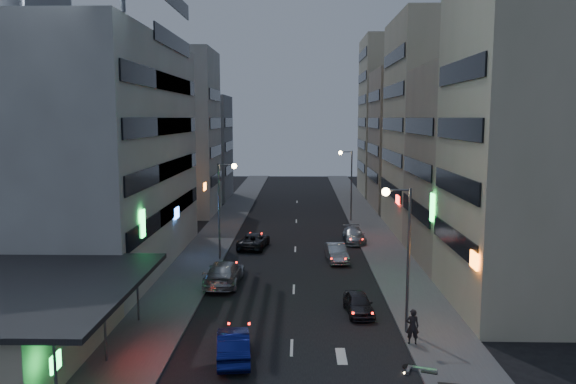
{
  "coord_description": "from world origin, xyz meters",
  "views": [
    {
      "loc": [
        0.41,
        -23.79,
        11.84
      ],
      "look_at": [
        -0.51,
        18.84,
        6.2
      ],
      "focal_mm": 35.0,
      "sensor_mm": 36.0,
      "label": 1
    }
  ],
  "objects_px": {
    "parked_car_right_far": "(354,235)",
    "road_car_silver": "(224,273)",
    "scooter_blue": "(460,372)",
    "person": "(412,326)",
    "scooter_silver_a": "(461,384)",
    "parked_car_right_mid": "(336,253)",
    "road_car_blue": "(233,345)",
    "parked_car_left": "(254,240)",
    "scooter_silver_b": "(439,357)",
    "parked_car_right_near": "(359,303)",
    "scooter_black_b": "(465,373)"
  },
  "relations": [
    {
      "from": "parked_car_right_far",
      "to": "road_car_silver",
      "type": "xyz_separation_m",
      "value": [
        -10.6,
        -13.92,
        0.16
      ]
    },
    {
      "from": "parked_car_right_far",
      "to": "scooter_blue",
      "type": "bearing_deg",
      "value": -88.3
    },
    {
      "from": "person",
      "to": "scooter_silver_a",
      "type": "xyz_separation_m",
      "value": [
        0.94,
        -5.6,
        -0.39
      ]
    },
    {
      "from": "parked_car_right_mid",
      "to": "person",
      "type": "height_order",
      "value": "person"
    },
    {
      "from": "scooter_silver_a",
      "to": "person",
      "type": "bearing_deg",
      "value": 10.67
    },
    {
      "from": "road_car_blue",
      "to": "scooter_blue",
      "type": "xyz_separation_m",
      "value": [
        10.36,
        -2.74,
        -0.03
      ]
    },
    {
      "from": "parked_car_right_mid",
      "to": "parked_car_left",
      "type": "xyz_separation_m",
      "value": [
        -7.27,
        4.68,
        -0.02
      ]
    },
    {
      "from": "parked_car_right_mid",
      "to": "scooter_blue",
      "type": "xyz_separation_m",
      "value": [
        4.05,
        -22.0,
        -0.01
      ]
    },
    {
      "from": "parked_car_right_far",
      "to": "scooter_silver_b",
      "type": "relative_size",
      "value": 2.31
    },
    {
      "from": "parked_car_right_near",
      "to": "parked_car_left",
      "type": "xyz_separation_m",
      "value": [
        -7.81,
        17.3,
        0.05
      ]
    },
    {
      "from": "road_car_silver",
      "to": "person",
      "type": "height_order",
      "value": "person"
    },
    {
      "from": "parked_car_right_far",
      "to": "scooter_blue",
      "type": "height_order",
      "value": "parked_car_right_far"
    },
    {
      "from": "parked_car_right_mid",
      "to": "scooter_black_b",
      "type": "relative_size",
      "value": 2.59
    },
    {
      "from": "parked_car_right_near",
      "to": "parked_car_left",
      "type": "relative_size",
      "value": 0.75
    },
    {
      "from": "parked_car_left",
      "to": "scooter_blue",
      "type": "relative_size",
      "value": 2.61
    },
    {
      "from": "parked_car_right_near",
      "to": "person",
      "type": "xyz_separation_m",
      "value": [
        2.31,
        -4.79,
        0.41
      ]
    },
    {
      "from": "parked_car_left",
      "to": "person",
      "type": "xyz_separation_m",
      "value": [
        10.11,
        -22.1,
        0.35
      ]
    },
    {
      "from": "person",
      "to": "scooter_black_b",
      "type": "bearing_deg",
      "value": 107.96
    },
    {
      "from": "road_car_blue",
      "to": "parked_car_right_mid",
      "type": "bearing_deg",
      "value": -115.5
    },
    {
      "from": "parked_car_right_mid",
      "to": "road_car_silver",
      "type": "distance_m",
      "value": 10.83
    },
    {
      "from": "road_car_silver",
      "to": "scooter_black_b",
      "type": "bearing_deg",
      "value": 131.8
    },
    {
      "from": "parked_car_right_far",
      "to": "scooter_silver_b",
      "type": "distance_m",
      "value": 27.71
    },
    {
      "from": "parked_car_right_mid",
      "to": "person",
      "type": "relative_size",
      "value": 2.34
    },
    {
      "from": "parked_car_right_mid",
      "to": "scooter_black_b",
      "type": "xyz_separation_m",
      "value": [
        4.26,
        -21.93,
        -0.08
      ]
    },
    {
      "from": "scooter_silver_a",
      "to": "scooter_black_b",
      "type": "xyz_separation_m",
      "value": [
        0.48,
        1.09,
        -0.03
      ]
    },
    {
      "from": "parked_car_right_near",
      "to": "parked_car_right_far",
      "type": "relative_size",
      "value": 0.8
    },
    {
      "from": "road_car_blue",
      "to": "scooter_black_b",
      "type": "height_order",
      "value": "road_car_blue"
    },
    {
      "from": "scooter_silver_b",
      "to": "parked_car_left",
      "type": "bearing_deg",
      "value": 43.79
    },
    {
      "from": "person",
      "to": "road_car_blue",
      "type": "bearing_deg",
      "value": 11.88
    },
    {
      "from": "parked_car_left",
      "to": "parked_car_right_far",
      "type": "bearing_deg",
      "value": -157.81
    },
    {
      "from": "parked_car_right_far",
      "to": "scooter_silver_b",
      "type": "bearing_deg",
      "value": -89.34
    },
    {
      "from": "person",
      "to": "parked_car_right_far",
      "type": "bearing_deg",
      "value": -87.86
    },
    {
      "from": "parked_car_left",
      "to": "scooter_black_b",
      "type": "bearing_deg",
      "value": 120.88
    },
    {
      "from": "parked_car_right_near",
      "to": "road_car_blue",
      "type": "bearing_deg",
      "value": -140.65
    },
    {
      "from": "parked_car_right_mid",
      "to": "scooter_silver_a",
      "type": "distance_m",
      "value": 23.33
    },
    {
      "from": "parked_car_left",
      "to": "road_car_silver",
      "type": "bearing_deg",
      "value": 91.52
    },
    {
      "from": "parked_car_right_far",
      "to": "road_car_silver",
      "type": "relative_size",
      "value": 0.81
    },
    {
      "from": "parked_car_right_far",
      "to": "scooter_silver_a",
      "type": "distance_m",
      "value": 30.22
    },
    {
      "from": "scooter_black_b",
      "to": "scooter_silver_b",
      "type": "distance_m",
      "value": 1.63
    },
    {
      "from": "parked_car_right_mid",
      "to": "parked_car_left",
      "type": "bearing_deg",
      "value": 141.95
    },
    {
      "from": "parked_car_left",
      "to": "scooter_silver_b",
      "type": "xyz_separation_m",
      "value": [
        10.72,
        -25.2,
        0.04
      ]
    },
    {
      "from": "scooter_silver_a",
      "to": "scooter_black_b",
      "type": "bearing_deg",
      "value": -22.57
    },
    {
      "from": "road_car_blue",
      "to": "scooter_black_b",
      "type": "bearing_deg",
      "value": 158.48
    },
    {
      "from": "scooter_black_b",
      "to": "scooter_silver_b",
      "type": "height_order",
      "value": "scooter_silver_b"
    },
    {
      "from": "parked_car_right_mid",
      "to": "scooter_blue",
      "type": "bearing_deg",
      "value": -84.85
    },
    {
      "from": "parked_car_right_mid",
      "to": "parked_car_right_far",
      "type": "relative_size",
      "value": 0.92
    },
    {
      "from": "scooter_blue",
      "to": "road_car_silver",
      "type": "bearing_deg",
      "value": 16.23
    },
    {
      "from": "road_car_silver",
      "to": "scooter_silver_a",
      "type": "height_order",
      "value": "road_car_silver"
    },
    {
      "from": "parked_car_right_near",
      "to": "scooter_silver_a",
      "type": "relative_size",
      "value": 2.13
    },
    {
      "from": "parked_car_right_near",
      "to": "scooter_silver_b",
      "type": "height_order",
      "value": "scooter_silver_b"
    }
  ]
}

